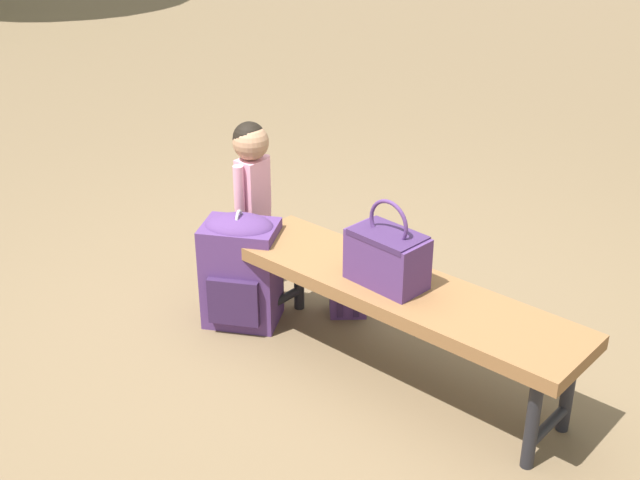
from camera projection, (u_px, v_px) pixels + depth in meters
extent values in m
plane|color=brown|center=(310.00, 341.00, 3.83)|extent=(40.00, 40.00, 0.00)
cube|color=brown|center=(401.00, 291.00, 3.40)|extent=(1.63, 0.55, 0.06)
cylinder|color=black|center=(258.00, 294.00, 3.82)|extent=(0.05, 0.05, 0.39)
cylinder|color=black|center=(299.00, 273.00, 4.01)|extent=(0.05, 0.05, 0.39)
cylinder|color=black|center=(532.00, 424.00, 2.99)|extent=(0.05, 0.05, 0.39)
cylinder|color=black|center=(568.00, 388.00, 3.18)|extent=(0.05, 0.05, 0.39)
cylinder|color=black|center=(279.00, 301.00, 3.96)|extent=(0.07, 0.28, 0.04)
cylinder|color=black|center=(548.00, 426.00, 3.13)|extent=(0.07, 0.28, 0.04)
cube|color=#4C2D66|center=(387.00, 259.00, 3.35)|extent=(0.35, 0.23, 0.22)
cube|color=#39224C|center=(388.00, 236.00, 3.31)|extent=(0.31, 0.23, 0.02)
torus|color=#4C2D66|center=(388.00, 223.00, 3.28)|extent=(0.20, 0.05, 0.20)
cylinder|color=#E5B2C6|center=(261.00, 248.00, 4.27)|extent=(0.07, 0.07, 0.37)
cylinder|color=#E5B2C6|center=(249.00, 254.00, 4.21)|extent=(0.07, 0.07, 0.37)
ellipsoid|color=white|center=(265.00, 278.00, 4.33)|extent=(0.09, 0.06, 0.04)
ellipsoid|color=white|center=(253.00, 284.00, 4.27)|extent=(0.09, 0.06, 0.04)
cube|color=pink|center=(253.00, 189.00, 4.09)|extent=(0.12, 0.14, 0.32)
cylinder|color=pink|center=(265.00, 181.00, 4.14)|extent=(0.05, 0.05, 0.27)
cylinder|color=pink|center=(239.00, 192.00, 4.02)|extent=(0.05, 0.05, 0.27)
sphere|color=#A57A5B|center=(251.00, 142.00, 3.98)|extent=(0.18, 0.18, 0.18)
sphere|color=black|center=(249.00, 138.00, 3.97)|extent=(0.16, 0.16, 0.16)
cube|color=#4C2D66|center=(242.00, 274.00, 3.89)|extent=(0.41, 0.37, 0.50)
ellipsoid|color=#4C2D66|center=(239.00, 227.00, 3.78)|extent=(0.39, 0.35, 0.11)
cube|color=#311D42|center=(233.00, 303.00, 3.80)|extent=(0.23, 0.13, 0.22)
cube|color=#311D42|center=(265.00, 262.00, 4.00)|extent=(0.06, 0.04, 0.42)
cube|color=#311D42|center=(234.00, 259.00, 4.02)|extent=(0.06, 0.04, 0.42)
torus|color=#B2B2B7|center=(239.00, 218.00, 3.76)|extent=(0.05, 0.08, 0.08)
cube|color=#4C2D66|center=(347.00, 290.00, 4.00)|extent=(0.22, 0.21, 0.25)
ellipsoid|color=#4C2D66|center=(348.00, 268.00, 3.94)|extent=(0.20, 0.20, 0.06)
cube|color=#311D42|center=(347.00, 289.00, 4.08)|extent=(0.11, 0.09, 0.11)
cube|color=#311D42|center=(340.00, 297.00, 3.93)|extent=(0.03, 0.03, 0.22)
cube|color=#311D42|center=(357.00, 297.00, 3.94)|extent=(0.03, 0.03, 0.22)
torus|color=#B2B2B7|center=(348.00, 263.00, 3.93)|extent=(0.03, 0.04, 0.04)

